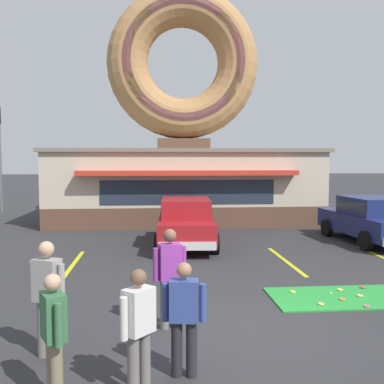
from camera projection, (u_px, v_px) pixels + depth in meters
The scene contains 22 objects.
ground_plane at pixel (247, 329), 7.71m from camera, with size 160.00×160.00×0.00m, color #2D2D30.
donut_shop_building at pixel (183, 142), 21.27m from camera, with size 12.30×6.75×10.96m.
putting_mat at pixel (349, 297), 9.44m from camera, with size 3.29×1.60×0.03m, color green.
mini_donut_near_left at pixel (360, 296), 9.44m from camera, with size 0.13×0.13×0.04m, color #E5C666.
mini_donut_near_right at pixel (340, 290), 9.87m from camera, with size 0.13×0.13×0.04m, color #E5C666.
mini_donut_mid_left at pixel (293, 292), 9.71m from camera, with size 0.13×0.13×0.04m, color #E5C666.
mini_donut_mid_centre at pixel (363, 287), 10.04m from camera, with size 0.13×0.13×0.04m, color brown.
mini_donut_mid_right at pixel (342, 299), 9.20m from camera, with size 0.13×0.13×0.04m, color #D17F47.
mini_donut_far_left at pixel (367, 306), 8.76m from camera, with size 0.13×0.13×0.04m, color #D8667F.
mini_donut_far_centre at pixel (321, 304), 8.91m from camera, with size 0.13×0.13×0.04m, color #E5C666.
golf_ball at pixel (331, 293), 9.59m from camera, with size 0.04×0.04×0.04m, color white.
car_navy at pixel (369, 218), 15.65m from camera, with size 2.20×4.66×1.60m.
car_red at pixel (186, 220), 15.00m from camera, with size 2.16×4.64×1.60m.
pedestrian_blue_sweater_man at pixel (184, 314), 5.98m from camera, with size 0.59×0.29×1.55m.
pedestrian_hooded_kid at pixel (54, 332), 5.37m from camera, with size 0.38×0.55×1.56m.
pedestrian_leather_jacket_man at pixel (139, 326), 5.54m from camera, with size 0.43×0.46×1.57m.
pedestrian_clipboard_woman at pixel (47, 293), 6.53m from camera, with size 0.55×0.38×1.73m.
pedestrian_beanie_man at pixel (170, 273), 7.69m from camera, with size 0.58×0.33×1.73m.
trash_bin at pixel (348, 216), 19.07m from camera, with size 0.57×0.57×0.97m.
parking_stripe_left at pixel (73, 265), 12.34m from camera, with size 0.12×3.60×0.01m, color yellow.
parking_stripe_mid_left at pixel (181, 263), 12.61m from camera, with size 0.12×3.60×0.01m, color yellow.
parking_stripe_centre at pixel (286, 261), 12.87m from camera, with size 0.12×3.60×0.01m, color yellow.
Camera 1 is at (-1.59, -7.40, 2.92)m, focal length 42.00 mm.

